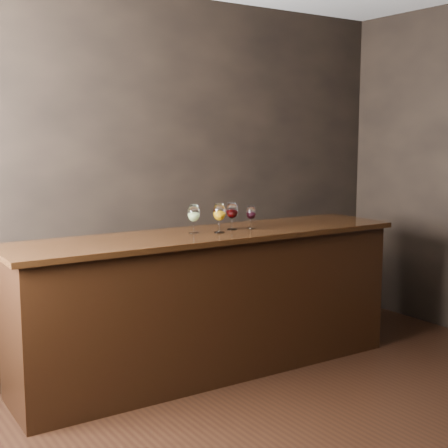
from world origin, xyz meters
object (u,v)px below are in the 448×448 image
bar_counter (211,305)px  glass_red_a (232,211)px  glass_white (194,214)px  glass_amber (219,213)px  back_bar_shelf (104,303)px  glass_red_b (251,213)px

bar_counter → glass_red_a: glass_red_a is taller
glass_white → glass_amber: size_ratio=0.97×
glass_white → glass_red_a: (0.32, -0.01, -0.00)m
glass_amber → glass_red_a: size_ratio=1.04×
bar_counter → glass_amber: 0.67m
back_bar_shelf → glass_white: bearing=-53.3°
bar_counter → glass_red_a: bearing=9.4°
back_bar_shelf → glass_red_b: (0.90, -0.63, 0.68)m
back_bar_shelf → glass_red_a: (0.76, -0.59, 0.70)m
bar_counter → back_bar_shelf: 0.83m
glass_white → glass_amber: (0.16, -0.08, 0.00)m
glass_amber → glass_red_b: 0.30m
glass_red_a → glass_red_b: 0.15m
back_bar_shelf → glass_red_a: size_ratio=12.48×
bar_counter → glass_red_b: glass_red_b is taller
back_bar_shelf → glass_red_a: bearing=-38.2°
back_bar_shelf → bar_counter: bearing=-48.5°
glass_red_b → bar_counter: bearing=179.0°
back_bar_shelf → glass_white: glass_white is taller
glass_amber → glass_red_a: (0.15, 0.07, -0.00)m
glass_white → glass_amber: glass_amber is taller
glass_amber → back_bar_shelf: bearing=132.2°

